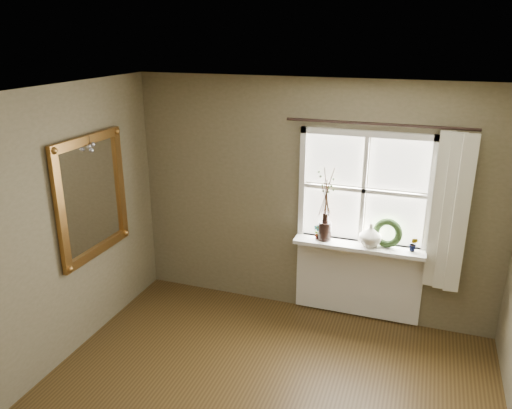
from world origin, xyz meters
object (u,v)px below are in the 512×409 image
object	(u,v)px
cream_vase	(370,235)
gilt_mirror	(92,196)
wreath	(387,236)
dark_jug	(325,231)

from	to	relation	value
cream_vase	gilt_mirror	bearing A→B (deg)	-159.27
wreath	cream_vase	bearing A→B (deg)	-158.18
cream_vase	wreath	size ratio (longest dim) A/B	0.79
cream_vase	dark_jug	bearing A→B (deg)	180.00
dark_jug	wreath	bearing A→B (deg)	3.57
dark_jug	cream_vase	bearing A→B (deg)	0.00
dark_jug	gilt_mirror	xyz separation A→B (m)	(-2.15, -0.99, 0.46)
dark_jug	cream_vase	size ratio (longest dim) A/B	0.84
cream_vase	wreath	xyz separation A→B (m)	(0.17, 0.04, -0.00)
gilt_mirror	wreath	bearing A→B (deg)	20.33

